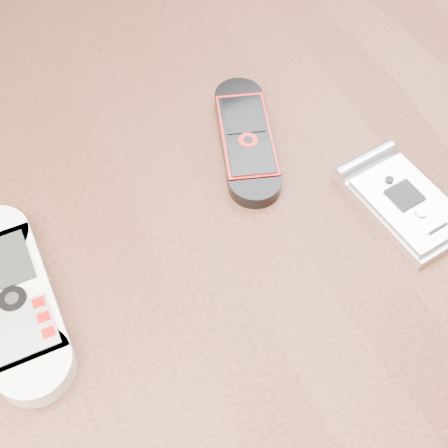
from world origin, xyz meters
The scene contains 4 objects.
table centered at (0.00, 0.00, 0.64)m, with size 1.20×0.80×0.75m.
nokia_white centered at (-0.15, 0.01, 0.76)m, with size 0.05×0.16×0.02m, color silver.
nokia_black_red centered at (0.06, 0.07, 0.76)m, with size 0.04×0.14×0.01m, color black.
motorola_razr centered at (0.14, -0.04, 0.76)m, with size 0.06×0.11×0.02m, color silver.
Camera 1 is at (-0.11, -0.24, 1.14)m, focal length 50.00 mm.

